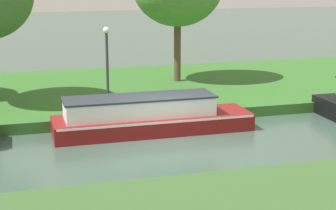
{
  "coord_description": "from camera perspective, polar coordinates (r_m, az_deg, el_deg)",
  "views": [
    {
      "loc": [
        -4.63,
        -16.41,
        5.37
      ],
      "look_at": [
        0.36,
        1.2,
        0.9
      ],
      "focal_mm": 58.9,
      "sensor_mm": 36.0,
      "label": 1
    }
  ],
  "objects": [
    {
      "name": "maroon_barge",
      "position": [
        18.76,
        -2.08,
        -1.2
      ],
      "size": [
        6.78,
        1.84,
        1.26
      ],
      "color": "maroon",
      "rests_on": "ground_plane"
    },
    {
      "name": "ground_plane",
      "position": [
        17.88,
        -0.06,
        -3.76
      ],
      "size": [
        120.0,
        120.0,
        0.0
      ],
      "primitive_type": "plane",
      "color": "#3D5649"
    },
    {
      "name": "riverbank_far",
      "position": [
        24.42,
        -4.53,
        1.45
      ],
      "size": [
        72.0,
        10.0,
        0.4
      ],
      "primitive_type": "cube",
      "color": "#336A28",
      "rests_on": "ground_plane"
    },
    {
      "name": "lamp_post",
      "position": [
        20.17,
        -6.32,
        4.85
      ],
      "size": [
        0.24,
        0.24,
        3.02
      ],
      "color": "#333338",
      "rests_on": "riverbank_far"
    }
  ]
}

